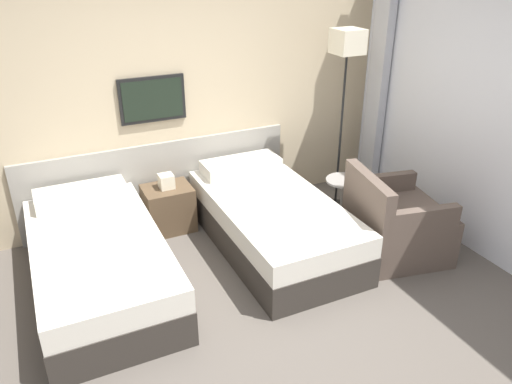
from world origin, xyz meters
TOP-DOWN VIEW (x-y plane):
  - ground_plane at (0.00, 0.00)m, footprint 16.00×16.00m
  - wall_headboard at (-0.02, 2.02)m, footprint 10.00×0.10m
  - bed_near_door at (-1.09, 0.99)m, footprint 1.01×1.95m
  - bed_near_window at (0.51, 0.99)m, footprint 1.01×1.95m
  - nightstand at (-0.29, 1.71)m, footprint 0.47×0.39m
  - floor_lamp at (1.53, 1.41)m, footprint 0.27×0.27m
  - side_table at (1.34, 1.02)m, footprint 0.37×0.37m
  - armchair at (1.49, 0.38)m, footprint 0.92×0.95m

SIDE VIEW (x-z plane):
  - ground_plane at x=0.00m, z-range 0.00..0.00m
  - nightstand at x=-0.29m, z-range -0.06..0.54m
  - bed_near_door at x=-1.09m, z-range -0.06..0.57m
  - bed_near_window at x=0.51m, z-range -0.06..0.57m
  - armchair at x=1.49m, z-range -0.13..0.70m
  - side_table at x=1.34m, z-range 0.10..0.62m
  - wall_headboard at x=-0.02m, z-range -0.05..2.65m
  - floor_lamp at x=1.53m, z-range 0.69..2.60m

